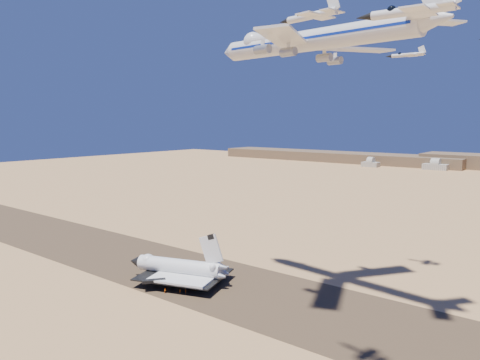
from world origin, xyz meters
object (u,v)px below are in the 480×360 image
Objects in this scene: crew_b at (165,290)px; shuttle at (179,268)px; crew_c at (186,291)px; chase_jet_c at (407,55)px; chase_jet_b at (410,11)px; crew_a at (180,291)px; chase_jet_a at (310,16)px; carrier_747 at (306,41)px.

shuttle is at bearing -4.16° from crew_b.
chase_jet_c is (54.61, 62.56, 85.87)m from crew_c.
chase_jet_c is at bearing 106.97° from chase_jet_b.
chase_jet_c is at bearing -47.06° from crew_a.
chase_jet_c is (-13.47, 93.18, 3.34)m from chase_jet_a.
crew_a is 0.95× the size of crew_c.
carrier_747 is 5.25× the size of chase_jet_b.
carrier_747 reaches higher than crew_b.
crew_a is 0.11× the size of chase_jet_c.
crew_c is 126.44m from chase_jet_b.
carrier_747 reaches higher than chase_jet_b.
chase_jet_b is at bearing -40.94° from carrier_747.
crew_c is at bearing 165.86° from chase_jet_a.
crew_b is 0.13× the size of chase_jet_c.
crew_c is 111.28m from chase_jet_a.
chase_jet_a is at bearing -44.10° from shuttle.
crew_c is (6.12, 4.27, -0.12)m from crew_b.
chase_jet_c is (56.35, 63.67, 85.91)m from crew_a.
carrier_747 is 52.00× the size of crew_c.
carrier_747 reaches higher than crew_c.
shuttle reaches higher than crew_c.
shuttle is 12.90m from crew_a.
crew_b is 113.98m from chase_jet_a.
crew_a is at bearing 155.09° from chase_jet_b.
shuttle is at bearing -158.56° from carrier_747.
shuttle is 0.50× the size of carrier_747.
crew_c is 0.11× the size of chase_jet_a.
chase_jet_a reaches higher than chase_jet_b.
crew_b is 0.12× the size of chase_jet_b.
crew_a is (8.97, -7.99, -4.71)m from shuttle.
crew_b is 1.14× the size of crew_c.
crew_a is 127.39m from chase_jet_b.
shuttle is at bearing -142.87° from chase_jet_c.
chase_jet_b reaches higher than shuttle.
chase_jet_c is at bearing -68.32° from crew_c.
crew_a is 0.83× the size of crew_b.
crew_a is (-38.90, -20.74, -87.25)m from carrier_747.
crew_b is at bearing 97.71° from crew_c.
crew_a is 0.10× the size of chase_jet_b.
carrier_747 reaches higher than shuttle.
shuttle is at bearing 42.76° from crew_a.
chase_jet_a is at bearing -136.05° from crew_b.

